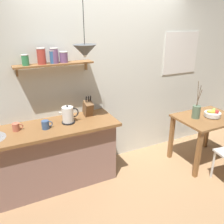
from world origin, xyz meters
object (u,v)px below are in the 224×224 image
coffee_mug_by_sink (16,127)px  pendant_lamp (85,51)px  fruit_bowl (213,114)px  twig_vase (196,112)px  electric_kettle (68,115)px  knife_block (88,108)px  coffee_mug_spare (46,125)px  dining_table (206,125)px

coffee_mug_by_sink → pendant_lamp: (0.85, -0.16, 0.86)m
fruit_bowl → twig_vase: 0.27m
fruit_bowl → electric_kettle: 2.15m
pendant_lamp → fruit_bowl: bearing=-10.6°
twig_vase → knife_block: 1.60m
fruit_bowl → knife_block: bearing=162.2°
twig_vase → coffee_mug_by_sink: size_ratio=4.54×
knife_block → coffee_mug_spare: bearing=-165.3°
fruit_bowl → coffee_mug_spare: coffee_mug_spare is taller
fruit_bowl → pendant_lamp: (-1.87, 0.35, 0.99)m
twig_vase → coffee_mug_by_sink: twig_vase is taller
dining_table → pendant_lamp: bearing=169.9°
coffee_mug_spare → electric_kettle: bearing=10.0°
knife_block → electric_kettle: bearing=-160.9°
knife_block → coffee_mug_spare: size_ratio=2.20×
dining_table → coffee_mug_by_sink: (-2.64, 0.48, 0.31)m
electric_kettle → twig_vase: bearing=-11.8°
coffee_mug_by_sink → coffee_mug_spare: 0.34m
twig_vase → pendant_lamp: 1.88m
electric_kettle → knife_block: knife_block is taller
fruit_bowl → coffee_mug_by_sink: coffee_mug_by_sink is taller
electric_kettle → pendant_lamp: 0.84m
dining_table → twig_vase: (-0.18, 0.05, 0.24)m
electric_kettle → coffee_mug_by_sink: 0.63m
coffee_mug_by_sink → coffee_mug_spare: (0.33, -0.10, 0.01)m
electric_kettle → knife_block: 0.33m
twig_vase → pendant_lamp: (-1.61, 0.27, 0.94)m
dining_table → pendant_lamp: size_ratio=1.39×
fruit_bowl → twig_vase: bearing=162.8°
knife_block → coffee_mug_spare: 0.64m
fruit_bowl → dining_table: bearing=157.6°
dining_table → knife_block: knife_block is taller
dining_table → twig_vase: bearing=164.9°
twig_vase → pendant_lamp: pendant_lamp is taller
coffee_mug_by_sink → pendant_lamp: bearing=-10.8°
twig_vase → dining_table: bearing=-15.1°
electric_kettle → knife_block: bearing=19.1°
fruit_bowl → knife_block: size_ratio=0.82×
electric_kettle → coffee_mug_by_sink: bearing=175.6°
electric_kettle → fruit_bowl: bearing=-12.5°
fruit_bowl → coffee_mug_spare: bearing=170.3°
twig_vase → knife_block: twig_vase is taller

